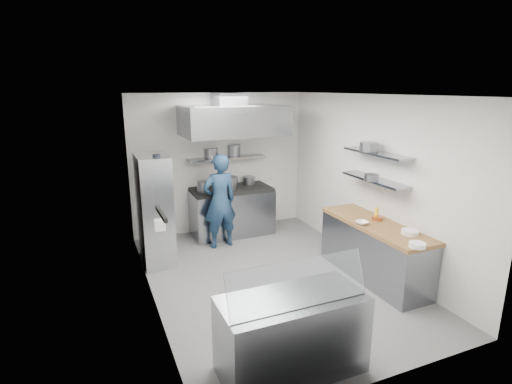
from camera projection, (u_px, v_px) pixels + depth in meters
name	position (u px, v px, depth m)	size (l,w,h in m)	color
floor	(271.00, 278.00, 6.28)	(5.00, 5.00, 0.00)	#5A5A5D
ceiling	(273.00, 95.00, 5.57)	(5.00, 5.00, 0.00)	silver
wall_back	(220.00, 163.00, 8.15)	(3.60, 0.02, 2.80)	white
wall_front	(386.00, 255.00, 3.70)	(3.60, 0.02, 2.80)	white
wall_left	(148.00, 205.00, 5.25)	(5.00, 0.02, 2.80)	white
wall_right	(370.00, 181.00, 6.60)	(5.00, 0.02, 2.80)	white
gas_range	(232.00, 212.00, 8.07)	(1.60, 0.80, 0.90)	gray
cooktop	(231.00, 189.00, 7.95)	(1.57, 0.78, 0.06)	black
stock_pot_left	(204.00, 186.00, 7.67)	(0.25, 0.25, 0.20)	slate
stock_pot_mid	(230.00, 183.00, 7.87)	(0.30, 0.30, 0.24)	slate
stock_pot_right	(249.00, 180.00, 8.25)	(0.27, 0.27, 0.16)	slate
over_range_shelf	(227.00, 158.00, 8.01)	(1.60, 0.30, 0.04)	gray
shelf_pot_a	(211.00, 152.00, 8.03)	(0.29, 0.29, 0.18)	slate
shelf_pot_b	(233.00, 150.00, 8.24)	(0.29, 0.29, 0.22)	slate
extractor_hood	(233.00, 121.00, 7.45)	(1.90, 1.15, 0.55)	gray
hood_duct	(229.00, 99.00, 7.55)	(0.55, 0.55, 0.24)	slate
red_firebox	(158.00, 167.00, 7.62)	(0.22, 0.10, 0.26)	red
chef	(220.00, 201.00, 7.31)	(0.64, 0.42, 1.76)	navy
wire_rack	(155.00, 209.00, 6.66)	(0.50, 0.90, 1.85)	silver
rack_bin_a	(159.00, 224.00, 6.32)	(0.16, 0.20, 0.18)	white
rack_bin_b	(153.00, 187.00, 6.60)	(0.13, 0.16, 0.14)	yellow
rack_jar	(157.00, 160.00, 6.24)	(0.12, 0.12, 0.18)	black
knife_strip	(161.00, 214.00, 4.42)	(0.04, 0.55, 0.05)	black
prep_counter_base	(374.00, 252.00, 6.20)	(0.62, 2.00, 0.84)	gray
prep_counter_top	(376.00, 225.00, 6.08)	(0.65, 2.04, 0.06)	brown
plate_stack_a	(417.00, 245.00, 5.15)	(0.22, 0.22, 0.06)	white
plate_stack_b	(410.00, 232.00, 5.61)	(0.24, 0.24, 0.06)	white
copper_pan	(377.00, 218.00, 6.21)	(0.16, 0.16, 0.06)	#C36237
squeeze_bottle	(376.00, 213.00, 6.25)	(0.07, 0.07, 0.18)	yellow
mixing_bowl	(362.00, 223.00, 6.02)	(0.19, 0.19, 0.05)	white
wall_shelf_lower	(375.00, 180.00, 6.25)	(0.30, 1.30, 0.04)	gray
wall_shelf_upper	(377.00, 153.00, 6.14)	(0.30, 1.30, 0.04)	gray
shelf_pot_c	(371.00, 177.00, 6.09)	(0.22, 0.22, 0.10)	slate
shelf_pot_d	(369.00, 147.00, 6.18)	(0.29, 0.29, 0.14)	slate
display_case	(291.00, 335.00, 4.13)	(1.50, 0.70, 0.85)	gray
display_glass	(299.00, 283.00, 3.86)	(1.47, 0.02, 0.45)	silver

